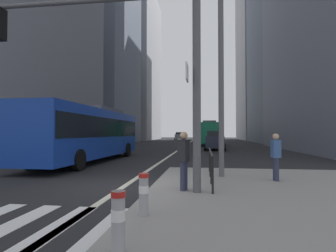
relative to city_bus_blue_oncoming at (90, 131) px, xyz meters
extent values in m
plane|color=black|center=(4.30, 12.84, -1.84)|extent=(160.00, 160.00, 0.00)
cube|color=gray|center=(9.80, -8.16, -1.76)|extent=(9.00, 10.00, 0.15)
cube|color=silver|center=(3.30, -11.16, -1.83)|extent=(0.45, 3.20, 0.01)
cube|color=silver|center=(4.20, -11.16, -1.83)|extent=(0.45, 3.20, 0.01)
cube|color=silver|center=(5.10, -11.16, -1.83)|extent=(0.45, 3.20, 0.01)
cube|color=silver|center=(6.00, -11.16, -1.83)|extent=(0.45, 3.20, 0.01)
cube|color=silver|center=(6.90, -11.16, -1.83)|extent=(0.45, 3.20, 0.01)
cube|color=beige|center=(4.30, 22.84, -1.83)|extent=(0.20, 80.00, 0.01)
cube|color=slate|center=(-11.70, 31.35, 19.41)|extent=(10.88, 17.02, 42.49)
cube|color=#9E9EA3|center=(-11.70, 53.69, 17.39)|extent=(11.82, 20.78, 38.46)
cube|color=slate|center=(21.30, 36.30, 22.27)|extent=(10.25, 16.57, 48.22)
cube|color=#9E9EA3|center=(21.30, 56.49, 19.83)|extent=(10.04, 18.81, 43.33)
cube|color=#14389E|center=(0.00, -0.03, -0.11)|extent=(2.60, 11.97, 2.75)
cube|color=black|center=(0.00, -0.03, 0.23)|extent=(2.64, 11.73, 1.10)
cube|color=#4C4C51|center=(0.02, 1.76, 1.41)|extent=(1.79, 4.32, 0.30)
cylinder|color=black|center=(1.17, -3.87, -1.34)|extent=(0.31, 1.00, 1.00)
cylinder|color=black|center=(-1.23, -3.85, -1.34)|extent=(0.31, 1.00, 1.00)
cylinder|color=black|center=(1.23, 3.78, -1.34)|extent=(0.31, 1.00, 1.00)
cylinder|color=black|center=(-1.17, 3.80, -1.34)|extent=(0.31, 1.00, 1.00)
cube|color=silver|center=(-3.11, -0.22, -0.97)|extent=(1.79, 4.31, 1.10)
cube|color=black|center=(-3.11, -0.07, -0.16)|extent=(1.50, 2.33, 0.52)
cylinder|color=black|center=(-2.19, -1.68, -1.52)|extent=(0.22, 0.64, 0.64)
cylinder|color=black|center=(-4.01, -1.69, -1.52)|extent=(0.22, 0.64, 0.64)
cylinder|color=black|center=(-2.20, 1.24, -1.52)|extent=(0.22, 0.64, 0.64)
cylinder|color=black|center=(-4.02, 1.24, -1.52)|extent=(0.22, 0.64, 0.64)
cube|color=#198456|center=(7.70, 24.02, -0.11)|extent=(2.80, 11.13, 2.75)
cube|color=black|center=(7.70, 24.02, 0.23)|extent=(2.84, 10.91, 1.10)
cube|color=#4C4C51|center=(7.65, 22.36, 1.41)|extent=(1.86, 4.03, 0.30)
cylinder|color=black|center=(6.59, 27.59, -1.34)|extent=(0.33, 1.01, 1.00)
cylinder|color=black|center=(8.99, 27.52, -1.34)|extent=(0.33, 1.01, 1.00)
cylinder|color=black|center=(6.40, 20.51, -1.34)|extent=(0.33, 1.01, 1.00)
cylinder|color=black|center=(8.80, 20.44, -1.34)|extent=(0.33, 1.01, 1.00)
cube|color=#198456|center=(7.80, 47.39, -0.11)|extent=(2.64, 11.47, 2.75)
cube|color=black|center=(7.80, 47.39, 0.23)|extent=(2.68, 11.24, 1.10)
cube|color=#4C4C51|center=(7.78, 45.67, 1.41)|extent=(1.80, 4.14, 0.30)
cylinder|color=black|center=(6.65, 51.06, -1.34)|extent=(0.31, 1.00, 1.00)
cylinder|color=black|center=(9.04, 51.03, -1.34)|extent=(0.31, 1.00, 1.00)
cylinder|color=black|center=(6.55, 43.74, -1.34)|extent=(0.31, 1.00, 1.00)
cylinder|color=black|center=(8.95, 43.71, -1.34)|extent=(0.31, 1.00, 1.00)
cube|color=silver|center=(0.70, 52.22, -0.97)|extent=(1.85, 4.42, 1.10)
cube|color=black|center=(0.70, 52.37, -0.16)|extent=(1.53, 2.40, 0.52)
cylinder|color=black|center=(1.58, 50.71, -1.52)|extent=(0.23, 0.64, 0.64)
cylinder|color=black|center=(-0.24, 50.74, -1.52)|extent=(0.23, 0.64, 0.64)
cylinder|color=black|center=(1.63, 53.70, -1.52)|extent=(0.23, 0.64, 0.64)
cylinder|color=black|center=(-0.19, 53.73, -1.52)|extent=(0.23, 0.64, 0.64)
cube|color=#232838|center=(7.94, 12.40, -0.97)|extent=(1.85, 4.49, 1.10)
cube|color=black|center=(7.94, 12.25, -0.16)|extent=(1.53, 2.43, 0.52)
cylinder|color=black|center=(7.05, 13.93, -1.52)|extent=(0.23, 0.64, 0.64)
cylinder|color=black|center=(8.87, 13.90, -1.52)|extent=(0.23, 0.64, 0.64)
cylinder|color=black|center=(7.01, 10.89, -1.52)|extent=(0.23, 0.64, 0.64)
cylinder|color=black|center=(8.83, 10.86, -1.52)|extent=(0.23, 0.64, 0.64)
cube|color=#B2A899|center=(8.80, 33.19, -0.97)|extent=(1.89, 4.29, 1.10)
cube|color=black|center=(8.80, 33.04, -0.16)|extent=(1.56, 2.33, 0.52)
cylinder|color=black|center=(7.85, 34.60, -1.52)|extent=(0.24, 0.65, 0.64)
cylinder|color=black|center=(9.67, 34.65, -1.52)|extent=(0.24, 0.65, 0.64)
cylinder|color=black|center=(7.93, 31.72, -1.52)|extent=(0.24, 0.65, 0.64)
cylinder|color=black|center=(9.75, 31.77, -1.52)|extent=(0.24, 0.65, 0.64)
cylinder|color=#515156|center=(6.68, -8.30, 1.31)|extent=(0.22, 0.22, 6.00)
cylinder|color=#515156|center=(3.70, -8.30, 3.71)|extent=(5.97, 0.14, 0.14)
cube|color=white|center=(6.43, -8.48, 1.51)|extent=(0.04, 0.60, 0.44)
cylinder|color=#56565B|center=(7.51, -5.55, 2.31)|extent=(0.20, 0.20, 8.00)
cylinder|color=#99999E|center=(5.75, -12.16, -1.27)|extent=(0.18, 0.18, 0.83)
cylinder|color=white|center=(5.75, -12.16, -1.18)|extent=(0.19, 0.19, 0.15)
cylinder|color=#B21E19|center=(5.75, -12.16, -0.90)|extent=(0.20, 0.20, 0.08)
cylinder|color=#99999E|center=(5.72, -10.49, -1.28)|extent=(0.18, 0.18, 0.81)
cylinder|color=white|center=(5.72, -10.49, -1.19)|extent=(0.19, 0.19, 0.15)
cylinder|color=#B21E19|center=(5.72, -10.49, -0.92)|extent=(0.20, 0.20, 0.08)
cylinder|color=black|center=(7.10, -8.44, -1.21)|extent=(0.06, 0.06, 0.95)
cylinder|color=black|center=(7.10, -7.06, -1.21)|extent=(0.06, 0.06, 0.95)
cylinder|color=black|center=(7.10, -5.69, -1.21)|extent=(0.06, 0.06, 0.95)
cylinder|color=black|center=(7.10, -4.32, -1.21)|extent=(0.06, 0.06, 0.95)
cylinder|color=black|center=(7.10, -6.38, -0.74)|extent=(0.06, 4.12, 0.06)
cylinder|color=#2D334C|center=(9.25, -6.12, -1.30)|extent=(0.15, 0.15, 0.77)
cylinder|color=#2D334C|center=(9.26, -6.28, -1.30)|extent=(0.15, 0.15, 0.77)
cube|color=#38568E|center=(9.25, -6.20, -0.62)|extent=(0.26, 0.39, 0.59)
sphere|color=tan|center=(9.25, -6.20, -0.22)|extent=(0.21, 0.21, 0.21)
cylinder|color=#2D334C|center=(6.29, -8.16, -1.29)|extent=(0.15, 0.15, 0.79)
cylinder|color=#2D334C|center=(6.34, -8.00, -1.29)|extent=(0.15, 0.15, 0.79)
cube|color=#232328|center=(6.32, -8.08, -0.59)|extent=(0.34, 0.43, 0.61)
sphere|color=tan|center=(6.32, -8.08, -0.17)|extent=(0.22, 0.22, 0.22)
camera|label=1|loc=(6.87, -15.62, -0.10)|focal=28.86mm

